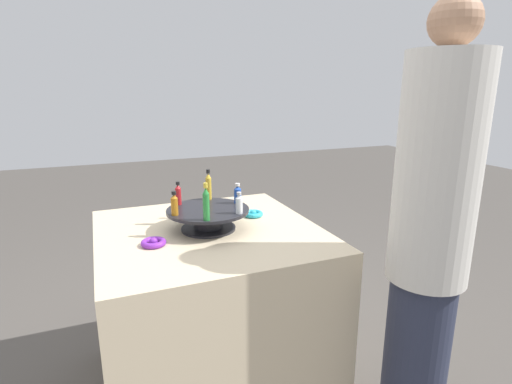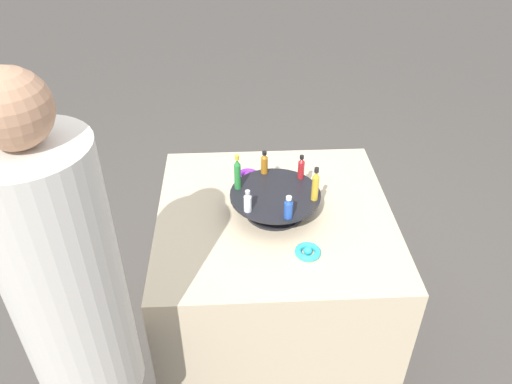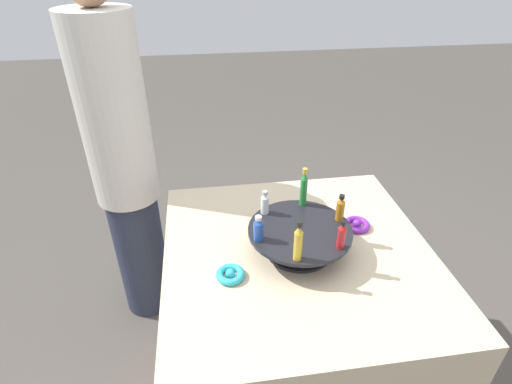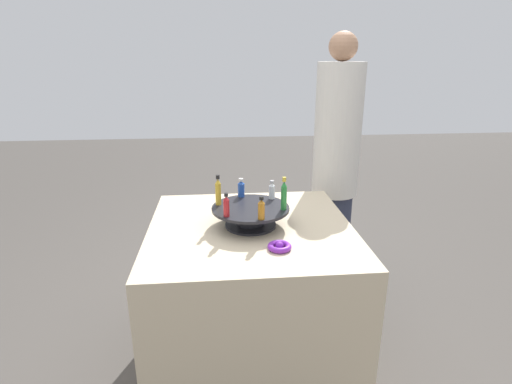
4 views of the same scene
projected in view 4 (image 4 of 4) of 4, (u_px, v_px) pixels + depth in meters
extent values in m
plane|color=#4C4742|center=(251.00, 362.00, 2.01)|extent=(12.00, 12.00, 0.00)
cube|color=beige|center=(251.00, 298.00, 1.89)|extent=(0.90, 0.90, 0.75)
cylinder|color=black|center=(251.00, 225.00, 1.77)|extent=(0.23, 0.23, 0.01)
cylinder|color=black|center=(251.00, 217.00, 1.76)|extent=(0.12, 0.12, 0.07)
cylinder|color=black|center=(251.00, 208.00, 1.74)|extent=(0.34, 0.34, 0.01)
cylinder|color=#234CAD|center=(241.00, 190.00, 1.86)|extent=(0.03, 0.03, 0.06)
cone|color=#234CAD|center=(241.00, 182.00, 1.85)|extent=(0.03, 0.03, 0.01)
cylinder|color=silver|center=(241.00, 180.00, 1.85)|extent=(0.02, 0.02, 0.01)
cylinder|color=gold|center=(218.00, 194.00, 1.75)|extent=(0.03, 0.03, 0.10)
cone|color=gold|center=(218.00, 181.00, 1.73)|extent=(0.02, 0.02, 0.02)
cylinder|color=black|center=(218.00, 177.00, 1.73)|extent=(0.02, 0.02, 0.02)
cylinder|color=#B21E23|center=(226.00, 208.00, 1.63)|extent=(0.03, 0.03, 0.07)
cone|color=#B21E23|center=(226.00, 198.00, 1.61)|extent=(0.02, 0.02, 0.02)
cylinder|color=black|center=(226.00, 195.00, 1.61)|extent=(0.02, 0.02, 0.01)
cylinder|color=#AD6B19|center=(261.00, 211.00, 1.60)|extent=(0.03, 0.03, 0.07)
cone|color=#AD6B19|center=(261.00, 201.00, 1.59)|extent=(0.03, 0.03, 0.02)
cylinder|color=black|center=(261.00, 198.00, 1.58)|extent=(0.02, 0.02, 0.01)
cylinder|color=#288438|center=(284.00, 198.00, 1.70)|extent=(0.02, 0.02, 0.10)
cone|color=#288438|center=(284.00, 184.00, 1.68)|extent=(0.02, 0.02, 0.02)
cylinder|color=gold|center=(284.00, 179.00, 1.67)|extent=(0.02, 0.02, 0.02)
cylinder|color=silver|center=(272.00, 192.00, 1.83)|extent=(0.03, 0.03, 0.06)
cone|color=silver|center=(272.00, 184.00, 1.82)|extent=(0.03, 0.03, 0.01)
cylinder|color=#B2B2B7|center=(272.00, 182.00, 1.82)|extent=(0.02, 0.02, 0.01)
torus|color=#2DB7CC|center=(228.00, 205.00, 1.98)|extent=(0.09, 0.09, 0.02)
sphere|color=#2DB7CC|center=(228.00, 205.00, 1.98)|extent=(0.03, 0.03, 0.03)
torus|color=purple|center=(280.00, 247.00, 1.55)|extent=(0.09, 0.09, 0.02)
sphere|color=purple|center=(280.00, 246.00, 1.55)|extent=(0.03, 0.03, 0.03)
cylinder|color=#282D42|center=(330.00, 243.00, 2.55)|extent=(0.23, 0.23, 0.67)
cylinder|color=beige|center=(338.00, 131.00, 2.32)|extent=(0.27, 0.27, 0.77)
sphere|color=#A87A5B|center=(343.00, 46.00, 2.17)|extent=(0.16, 0.16, 0.16)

